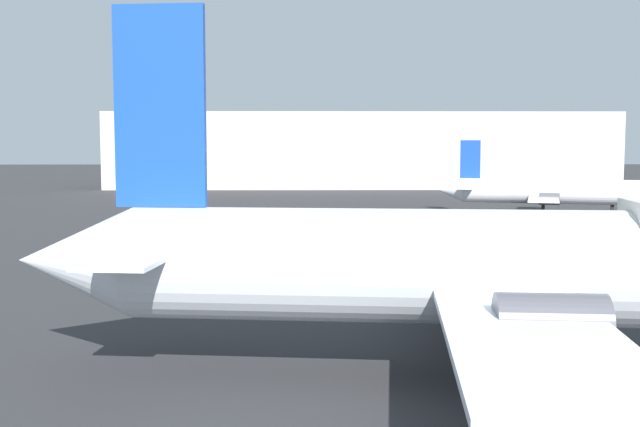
# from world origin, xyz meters

# --- Properties ---
(airplane_at_gate) EXTENTS (37.48, 27.96, 13.16)m
(airplane_at_gate) POSITION_xyz_m (10.68, 12.57, 4.03)
(airplane_at_gate) COLOR silver
(airplane_at_gate) RESTS_ON ground_plane
(airplane_distant) EXTENTS (25.61, 22.33, 8.71)m
(airplane_distant) POSITION_xyz_m (30.55, 72.50, 2.94)
(airplane_distant) COLOR white
(airplane_distant) RESTS_ON ground_plane
(terminal_building) EXTENTS (94.20, 27.93, 14.09)m
(terminal_building) POSITION_xyz_m (13.43, 138.91, 7.04)
(terminal_building) COLOR #B7B7B2
(terminal_building) RESTS_ON ground_plane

